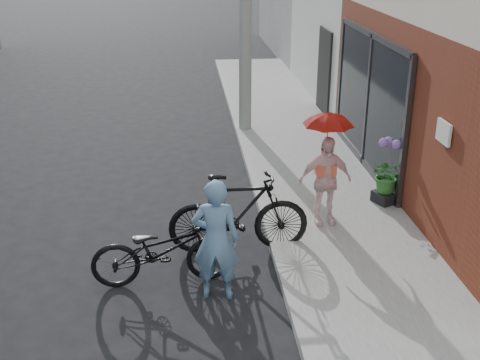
{
  "coord_description": "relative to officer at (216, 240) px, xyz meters",
  "views": [
    {
      "loc": [
        -0.29,
        -7.16,
        4.3
      ],
      "look_at": [
        0.45,
        0.53,
        1.1
      ],
      "focal_mm": 45.0,
      "sensor_mm": 36.0,
      "label": 1
    }
  ],
  "objects": [
    {
      "name": "ground",
      "position": [
        -0.04,
        0.64,
        -0.8
      ],
      "size": [
        80.0,
        80.0,
        0.0
      ],
      "primitive_type": "plane",
      "color": "black",
      "rests_on": "ground"
    },
    {
      "name": "sidewalk",
      "position": [
        2.06,
        2.64,
        -0.74
      ],
      "size": [
        2.2,
        24.0,
        0.12
      ],
      "primitive_type": "cube",
      "color": "gray",
      "rests_on": "ground"
    },
    {
      "name": "curb",
      "position": [
        0.9,
        2.64,
        -0.74
      ],
      "size": [
        0.12,
        24.0,
        0.12
      ],
      "primitive_type": "cube",
      "color": "#9E9E99",
      "rests_on": "ground"
    },
    {
      "name": "officer",
      "position": [
        0.0,
        0.0,
        0.0
      ],
      "size": [
        0.63,
        0.46,
        1.61
      ],
      "primitive_type": "imported",
      "rotation": [
        0.0,
        0.0,
        3.0
      ],
      "color": "#658DB4",
      "rests_on": "ground"
    },
    {
      "name": "bike_left",
      "position": [
        -0.67,
        0.39,
        -0.32
      ],
      "size": [
        1.9,
        0.78,
        0.97
      ],
      "primitive_type": "imported",
      "rotation": [
        0.0,
        0.0,
        1.64
      ],
      "color": "black",
      "rests_on": "ground"
    },
    {
      "name": "bike_right",
      "position": [
        0.39,
        1.14,
        -0.2
      ],
      "size": [
        2.0,
        0.57,
        1.2
      ],
      "primitive_type": "imported",
      "rotation": [
        0.0,
        0.0,
        1.57
      ],
      "color": "black",
      "rests_on": "ground"
    },
    {
      "name": "kimono_woman",
      "position": [
        1.75,
        1.7,
        0.02
      ],
      "size": [
        0.85,
        0.42,
        1.4
      ],
      "primitive_type": "imported",
      "rotation": [
        0.0,
        0.0,
        0.09
      ],
      "color": "#FFD5D6",
      "rests_on": "sidewalk"
    },
    {
      "name": "parasol",
      "position": [
        1.75,
        1.7,
        1.03
      ],
      "size": [
        0.72,
        0.72,
        0.63
      ],
      "primitive_type": "imported",
      "color": "red",
      "rests_on": "kimono_woman"
    },
    {
      "name": "planter",
      "position": [
        2.96,
        2.34,
        -0.59
      ],
      "size": [
        0.47,
        0.47,
        0.19
      ],
      "primitive_type": "cube",
      "rotation": [
        0.0,
        0.0,
        0.43
      ],
      "color": "black",
      "rests_on": "sidewalk"
    },
    {
      "name": "potted_plant",
      "position": [
        2.96,
        2.34,
        -0.2
      ],
      "size": [
        0.54,
        0.47,
        0.6
      ],
      "primitive_type": "imported",
      "color": "#31712D",
      "rests_on": "planter"
    }
  ]
}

